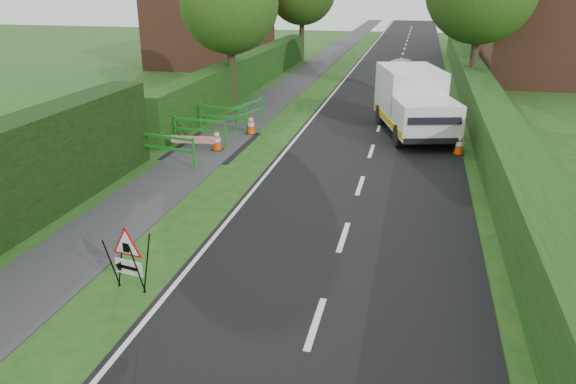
{
  "coord_description": "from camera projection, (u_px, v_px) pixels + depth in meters",
  "views": [
    {
      "loc": [
        3.87,
        -7.0,
        5.46
      ],
      "look_at": [
        1.1,
        4.97,
        0.81
      ],
      "focal_mm": 35.0,
      "sensor_mm": 36.0,
      "label": 1
    }
  ],
  "objects": [
    {
      "name": "redwhite_plank",
      "position": [
        194.0,
        152.0,
        19.0
      ],
      "size": [
        1.5,
        0.19,
        0.25
      ],
      "primitive_type": "cube",
      "rotation": [
        0.0,
        0.0,
        0.1
      ],
      "color": "red",
      "rests_on": "ground"
    },
    {
      "name": "ped_barrier_2",
      "position": [
        223.0,
        115.0,
        21.46
      ],
      "size": [
        2.09,
        0.73,
        1.0
      ],
      "rotation": [
        0.0,
        0.0,
        -0.19
      ],
      "color": "#17801A",
      "rests_on": "ground"
    },
    {
      "name": "road_surface",
      "position": [
        401.0,
        61.0,
        40.49
      ],
      "size": [
        6.0,
        90.0,
        0.02
      ],
      "primitive_type": "cube",
      "color": "black",
      "rests_on": "ground"
    },
    {
      "name": "hatchback_car",
      "position": [
        398.0,
        68.0,
        33.24
      ],
      "size": [
        2.41,
        3.66,
        1.16
      ],
      "primitive_type": "imported",
      "rotation": [
        0.0,
        0.0,
        -0.33
      ],
      "color": "white",
      "rests_on": "ground"
    },
    {
      "name": "ped_barrier_0",
      "position": [
        167.0,
        146.0,
        17.46
      ],
      "size": [
        2.09,
        0.76,
        1.0
      ],
      "rotation": [
        0.0,
        0.0,
        -0.21
      ],
      "color": "#17801A",
      "rests_on": "ground"
    },
    {
      "name": "traffic_cone_2",
      "position": [
        454.0,
        121.0,
        21.62
      ],
      "size": [
        0.38,
        0.38,
        0.79
      ],
      "color": "black",
      "rests_on": "ground"
    },
    {
      "name": "traffic_cone_0",
      "position": [
        459.0,
        143.0,
        18.63
      ],
      "size": [
        0.38,
        0.38,
        0.79
      ],
      "color": "black",
      "rests_on": "ground"
    },
    {
      "name": "house_east_b",
      "position": [
        530.0,
        15.0,
        43.85
      ],
      "size": [
        7.5,
        7.4,
        7.88
      ],
      "color": "brown",
      "rests_on": "ground"
    },
    {
      "name": "hedge_west_far",
      "position": [
        249.0,
        89.0,
        30.23
      ],
      "size": [
        1.0,
        24.0,
        1.8
      ],
      "primitive_type": "cube",
      "color": "#14380F",
      "rests_on": "ground"
    },
    {
      "name": "traffic_cone_3",
      "position": [
        217.0,
        139.0,
        19.09
      ],
      "size": [
        0.38,
        0.38,
        0.79
      ],
      "color": "black",
      "rests_on": "ground"
    },
    {
      "name": "house_west",
      "position": [
        211.0,
        21.0,
        37.55
      ],
      "size": [
        7.5,
        7.4,
        7.88
      ],
      "color": "brown",
      "rests_on": "ground"
    },
    {
      "name": "house_east_a",
      "position": [
        554.0,
        29.0,
        31.3
      ],
      "size": [
        7.5,
        7.4,
        7.88
      ],
      "color": "brown",
      "rests_on": "ground"
    },
    {
      "name": "ped_barrier_1",
      "position": [
        200.0,
        128.0,
        19.55
      ],
      "size": [
        2.09,
        0.63,
        1.0
      ],
      "rotation": [
        0.0,
        0.0,
        -0.14
      ],
      "color": "#17801A",
      "rests_on": "ground"
    },
    {
      "name": "traffic_cone_4",
      "position": [
        251.0,
        124.0,
        21.13
      ],
      "size": [
        0.38,
        0.38,
        0.79
      ],
      "color": "black",
      "rests_on": "ground"
    },
    {
      "name": "works_van",
      "position": [
        414.0,
        101.0,
        20.87
      ],
      "size": [
        3.31,
        5.56,
        2.38
      ],
      "rotation": [
        0.0,
        0.0,
        0.27
      ],
      "color": "silver",
      "rests_on": "ground"
    },
    {
      "name": "traffic_cone_1",
      "position": [
        437.0,
        129.0,
        20.46
      ],
      "size": [
        0.38,
        0.38,
        0.79
      ],
      "color": "black",
      "rests_on": "ground"
    },
    {
      "name": "footpath",
      "position": [
        325.0,
        59.0,
        41.65
      ],
      "size": [
        2.0,
        90.0,
        0.02
      ],
      "primitive_type": "cube",
      "color": "#2D2D30",
      "rests_on": "ground"
    },
    {
      "name": "ped_barrier_3",
      "position": [
        250.0,
        110.0,
        22.23
      ],
      "size": [
        0.86,
        2.08,
        1.0
      ],
      "rotation": [
        0.0,
        0.0,
        1.31
      ],
      "color": "#17801A",
      "rests_on": "ground"
    },
    {
      "name": "ground",
      "position": [
        153.0,
        338.0,
        9.12
      ],
      "size": [
        120.0,
        120.0,
        0.0
      ],
      "primitive_type": "plane",
      "color": "#194D16",
      "rests_on": "ground"
    },
    {
      "name": "tree_nw",
      "position": [
        229.0,
        4.0,
        24.92
      ],
      "size": [
        4.4,
        4.4,
        6.7
      ],
      "color": "#2D2116",
      "rests_on": "ground"
    },
    {
      "name": "hedge_east",
      "position": [
        482.0,
        127.0,
        22.33
      ],
      "size": [
        1.2,
        50.0,
        1.5
      ],
      "primitive_type": "cube",
      "color": "#14380F",
      "rests_on": "ground"
    },
    {
      "name": "triangle_sign",
      "position": [
        126.0,
        254.0,
        10.28
      ],
      "size": [
        0.87,
        0.87,
        1.09
      ],
      "rotation": [
        0.0,
        0.0,
        -0.19
      ],
      "color": "black",
      "rests_on": "ground"
    }
  ]
}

